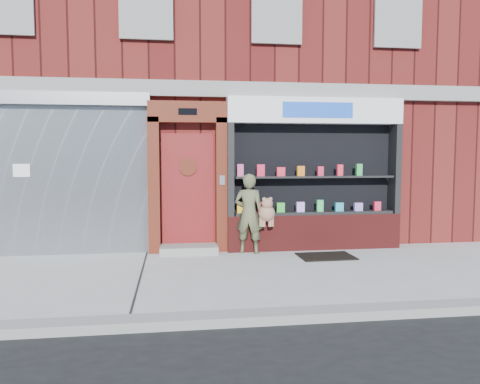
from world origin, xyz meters
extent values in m
plane|color=#9E9E99|center=(0.00, 0.00, 0.00)|extent=(80.00, 80.00, 0.00)
cube|color=gray|center=(0.00, -2.15, 0.06)|extent=(60.00, 0.30, 0.12)
cube|color=#501412|center=(0.00, 6.00, 4.00)|extent=(12.00, 8.00, 8.00)
cube|color=gray|center=(0.00, 1.92, 3.15)|extent=(12.00, 0.16, 0.30)
cube|color=black|center=(1.00, 1.97, 4.80)|extent=(0.90, 0.06, 1.40)
cube|color=gray|center=(1.00, 1.93, 4.80)|extent=(1.00, 0.06, 1.50)
cube|color=black|center=(3.50, 1.97, 4.80)|extent=(0.90, 0.06, 1.40)
cube|color=gray|center=(3.50, 1.93, 4.80)|extent=(1.00, 0.06, 1.50)
cube|color=gray|center=(-3.00, 1.94, 1.40)|extent=(3.00, 0.10, 2.80)
cube|color=slate|center=(-3.00, 1.88, 2.92)|extent=(3.10, 0.30, 0.24)
cube|color=white|center=(-3.80, 1.88, 1.60)|extent=(0.30, 0.01, 0.24)
cube|color=#511A0E|center=(-1.40, 1.86, 1.30)|extent=(0.22, 0.28, 2.60)
cube|color=#511A0E|center=(-0.10, 1.86, 1.30)|extent=(0.22, 0.28, 2.60)
cube|color=#511A0E|center=(-0.75, 1.86, 2.70)|extent=(1.50, 0.28, 0.40)
cube|color=black|center=(-0.75, 1.71, 2.70)|extent=(0.35, 0.01, 0.12)
cube|color=maroon|center=(-0.75, 1.97, 1.20)|extent=(1.00, 0.06, 2.20)
cylinder|color=black|center=(-0.75, 1.93, 1.65)|extent=(0.28, 0.02, 0.28)
cylinder|color=#511A0E|center=(-0.75, 1.92, 1.65)|extent=(0.34, 0.02, 0.34)
cube|color=gray|center=(-0.75, 1.70, 0.07)|extent=(1.10, 0.55, 0.15)
cube|color=slate|center=(-0.10, 1.71, 1.40)|extent=(0.10, 0.02, 0.18)
cube|color=maroon|center=(1.75, 1.80, 0.35)|extent=(3.50, 0.40, 0.70)
cube|color=black|center=(0.06, 1.80, 1.60)|extent=(0.12, 0.40, 1.80)
cube|color=black|center=(3.44, 1.80, 1.60)|extent=(0.12, 0.40, 1.80)
cube|color=black|center=(1.75, 1.99, 1.60)|extent=(3.30, 0.03, 1.80)
cube|color=black|center=(1.75, 1.80, 0.73)|extent=(3.20, 0.36, 0.06)
cube|color=black|center=(1.75, 1.80, 1.45)|extent=(3.20, 0.36, 0.04)
cube|color=white|center=(1.75, 1.80, 2.75)|extent=(3.50, 0.40, 0.50)
cube|color=blue|center=(1.75, 1.59, 2.75)|extent=(1.40, 0.01, 0.30)
cube|color=yellow|center=(0.25, 1.72, 0.87)|extent=(0.13, 0.09, 0.21)
cube|color=red|center=(0.65, 1.72, 0.86)|extent=(0.14, 0.09, 0.20)
cube|color=green|center=(1.05, 1.72, 0.85)|extent=(0.16, 0.09, 0.19)
cube|color=#C88BFA|center=(1.45, 1.72, 0.86)|extent=(0.16, 0.09, 0.20)
cube|color=green|center=(1.85, 1.72, 0.88)|extent=(0.12, 0.09, 0.23)
cube|color=teal|center=(2.25, 1.72, 0.85)|extent=(0.16, 0.09, 0.17)
cube|color=#9D7ADC|center=(2.65, 1.72, 0.84)|extent=(0.17, 0.09, 0.16)
cube|color=#DA2642|center=(3.05, 1.72, 0.85)|extent=(0.14, 0.09, 0.18)
cube|color=#CE4479|center=(0.25, 1.72, 1.59)|extent=(0.12, 0.09, 0.24)
cube|color=#CE2440|center=(0.65, 1.72, 1.59)|extent=(0.15, 0.09, 0.23)
cube|color=red|center=(1.05, 1.72, 1.56)|extent=(0.16, 0.09, 0.18)
cube|color=orange|center=(1.45, 1.72, 1.57)|extent=(0.15, 0.09, 0.20)
cube|color=red|center=(1.85, 1.72, 1.56)|extent=(0.12, 0.09, 0.19)
cube|color=red|center=(2.25, 1.72, 1.58)|extent=(0.11, 0.09, 0.22)
cube|color=green|center=(2.65, 1.72, 1.59)|extent=(0.11, 0.09, 0.24)
imported|color=#525538|center=(0.39, 1.55, 0.77)|extent=(0.65, 0.53, 1.53)
sphere|color=#8E6047|center=(0.71, 1.41, 0.78)|extent=(0.31, 0.31, 0.31)
sphere|color=#8E6047|center=(0.71, 1.36, 0.97)|extent=(0.21, 0.21, 0.21)
sphere|color=#8E6047|center=(0.65, 1.36, 1.06)|extent=(0.07, 0.07, 0.07)
sphere|color=#8E6047|center=(0.78, 1.36, 1.06)|extent=(0.07, 0.07, 0.07)
cylinder|color=#8E6047|center=(0.61, 1.41, 0.63)|extent=(0.07, 0.07, 0.19)
cylinder|color=#8E6047|center=(0.82, 1.41, 0.63)|extent=(0.07, 0.07, 0.19)
cylinder|color=#8E6047|center=(0.65, 1.39, 0.63)|extent=(0.07, 0.07, 0.19)
cylinder|color=#8E6047|center=(0.78, 1.39, 0.63)|extent=(0.07, 0.07, 0.19)
cube|color=black|center=(1.76, 1.01, 0.01)|extent=(1.02, 0.72, 0.02)
camera|label=1|loc=(-1.01, -7.21, 1.90)|focal=35.00mm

